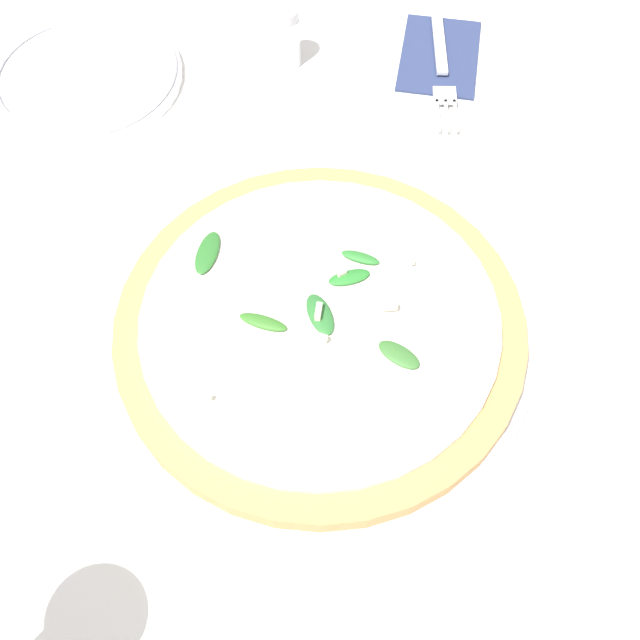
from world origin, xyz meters
name	(u,v)px	position (x,y,z in m)	size (l,w,h in m)	color
ground_plane	(276,363)	(0.00, 0.00, 0.00)	(6.00, 6.00, 0.00)	silver
pizza_arugula_main	(320,328)	(-0.02, 0.04, 0.02)	(0.36, 0.36, 0.05)	white
napkin	(440,54)	(-0.39, 0.17, 0.00)	(0.14, 0.11, 0.01)	navy
fork	(441,56)	(-0.38, 0.17, 0.01)	(0.23, 0.02, 0.00)	silver
side_plate_white	(85,75)	(-0.35, -0.21, 0.01)	(0.21, 0.21, 0.02)	white
shaker_pepper	(281,37)	(-0.38, 0.00, 0.03)	(0.03, 0.03, 0.07)	silver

